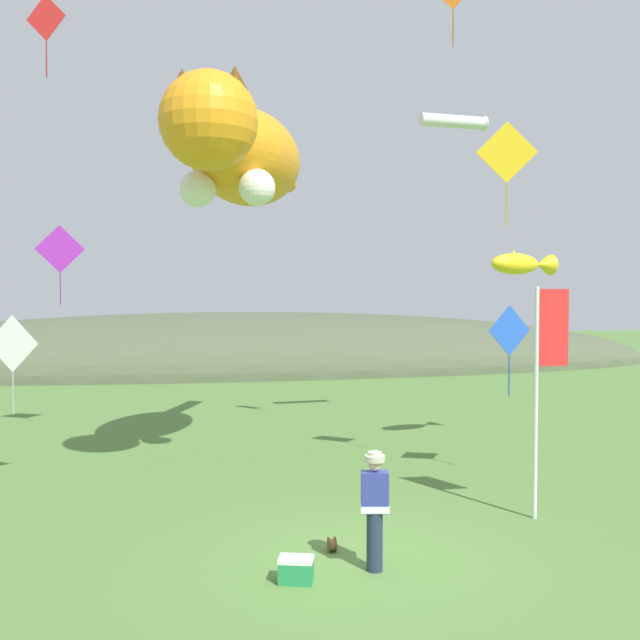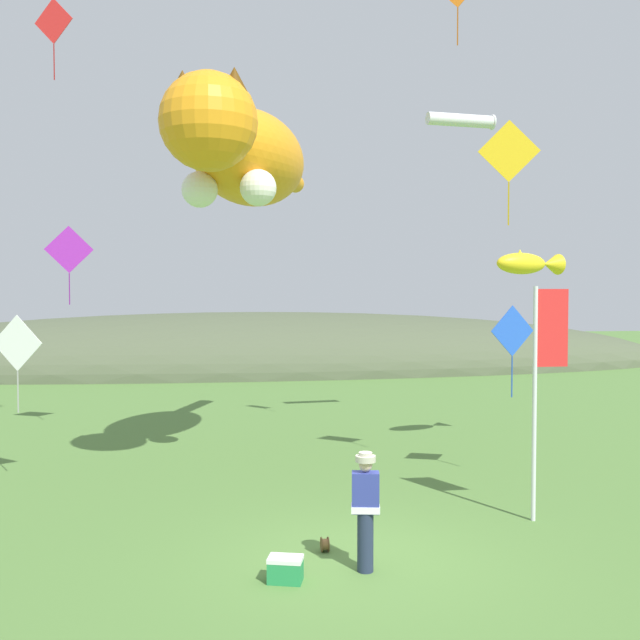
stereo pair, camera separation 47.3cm
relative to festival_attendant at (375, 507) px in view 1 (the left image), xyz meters
The scene contains 14 objects.
ground_plane 1.03m from the festival_attendant, 91.11° to the left, with size 120.00×120.00×0.00m, color #517A38.
distant_hill_ridge 28.90m from the festival_attendant, 90.01° to the left, with size 48.92×12.55×6.13m.
festival_attendant is the anchor object (origin of this frame).
kite_spool 1.30m from the festival_attendant, 117.99° to the left, with size 0.12×0.23×0.23m.
picnic_cooler 1.45m from the festival_attendant, behind, with size 0.56×0.45×0.36m.
festival_banner_pole 4.48m from the festival_attendant, 26.64° to the left, with size 0.66×0.08×4.24m.
kite_giant_cat 9.18m from the festival_attendant, 103.08° to the left, with size 3.89×8.21×2.60m.
kite_fish_windsock 9.99m from the festival_attendant, 50.78° to the left, with size 2.13×1.21×0.64m.
kite_tube_streamer 13.34m from the festival_attendant, 62.82° to the left, with size 2.06×0.60×0.44m.
kite_diamond_gold 8.33m from the festival_attendant, 45.84° to the left, with size 1.25×0.34×2.19m.
kite_diamond_blue 6.63m from the festival_attendant, 46.71° to the left, with size 1.09×0.27×2.01m.
kite_diamond_violet 13.38m from the festival_attendant, 119.52° to the left, with size 1.34×0.13×2.25m.
kite_diamond_white 8.92m from the festival_attendant, 137.13° to the left, with size 1.13×0.46×2.11m.
kite_diamond_red 14.72m from the festival_attendant, 124.58° to the left, with size 1.03×0.53×2.05m.
Camera 1 is at (-2.69, -10.47, 4.12)m, focal length 40.00 mm.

